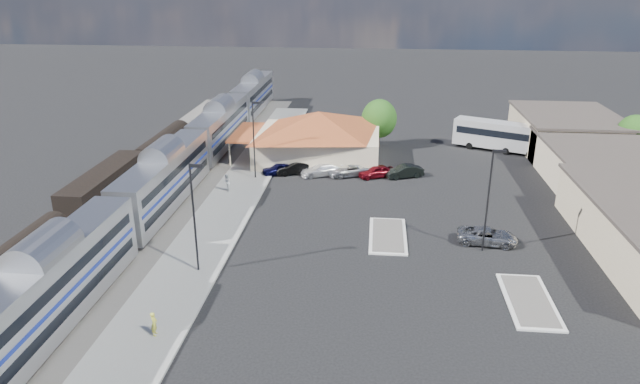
# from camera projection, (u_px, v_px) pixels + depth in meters

# --- Properties ---
(ground) EXTENTS (280.00, 280.00, 0.00)m
(ground) POSITION_uv_depth(u_px,v_px,m) (342.00, 244.00, 49.71)
(ground) COLOR black
(ground) RESTS_ON ground
(railbed) EXTENTS (16.00, 100.00, 0.12)m
(railbed) POSITION_uv_depth(u_px,v_px,m) (145.00, 201.00, 59.08)
(railbed) COLOR #4C4944
(railbed) RESTS_ON ground
(platform) EXTENTS (5.50, 92.00, 0.18)m
(platform) POSITION_uv_depth(u_px,v_px,m) (225.00, 211.00, 56.37)
(platform) COLOR gray
(platform) RESTS_ON ground
(passenger_train) EXTENTS (3.00, 104.00, 5.55)m
(passenger_train) POSITION_uv_depth(u_px,v_px,m) (165.00, 181.00, 56.35)
(passenger_train) COLOR silver
(passenger_train) RESTS_ON ground
(freight_cars) EXTENTS (2.80, 46.00, 4.00)m
(freight_cars) POSITION_uv_depth(u_px,v_px,m) (105.00, 190.00, 56.65)
(freight_cars) COLOR black
(freight_cars) RESTS_ON ground
(station_depot) EXTENTS (18.35, 12.24, 6.20)m
(station_depot) POSITION_uv_depth(u_px,v_px,m) (318.00, 136.00, 71.31)
(station_depot) COLOR beige
(station_depot) RESTS_ON ground
(buildings_east) EXTENTS (14.40, 51.40, 4.80)m
(buildings_east) POSITION_uv_depth(u_px,v_px,m) (618.00, 176.00, 59.56)
(buildings_east) COLOR #C6B28C
(buildings_east) RESTS_ON ground
(traffic_island_south) EXTENTS (3.30, 7.50, 0.21)m
(traffic_island_south) POSITION_uv_depth(u_px,v_px,m) (388.00, 235.00, 51.16)
(traffic_island_south) COLOR silver
(traffic_island_south) RESTS_ON ground
(traffic_island_north) EXTENTS (3.30, 7.50, 0.21)m
(traffic_island_north) POSITION_uv_depth(u_px,v_px,m) (529.00, 301.00, 40.94)
(traffic_island_north) COLOR silver
(traffic_island_north) RESTS_ON ground
(lamp_plat_s) EXTENTS (1.08, 0.25, 9.00)m
(lamp_plat_s) POSITION_uv_depth(u_px,v_px,m) (195.00, 210.00, 43.24)
(lamp_plat_s) COLOR black
(lamp_plat_s) RESTS_ON ground
(lamp_plat_n) EXTENTS (1.08, 0.25, 9.00)m
(lamp_plat_n) POSITION_uv_depth(u_px,v_px,m) (254.00, 134.00, 63.68)
(lamp_plat_n) COLOR black
(lamp_plat_n) RESTS_ON ground
(lamp_lot) EXTENTS (1.08, 0.25, 9.00)m
(lamp_lot) POSITION_uv_depth(u_px,v_px,m) (490.00, 192.00, 46.68)
(lamp_lot) COLOR black
(lamp_lot) RESTS_ON ground
(tree_east_c) EXTENTS (4.41, 4.41, 6.21)m
(tree_east_c) POSITION_uv_depth(u_px,v_px,m) (634.00, 135.00, 69.36)
(tree_east_c) COLOR #382314
(tree_east_c) RESTS_ON ground
(tree_depot) EXTENTS (4.71, 4.71, 6.63)m
(tree_depot) POSITION_uv_depth(u_px,v_px,m) (379.00, 119.00, 75.86)
(tree_depot) COLOR #382314
(tree_depot) RESTS_ON ground
(suv) EXTENTS (5.40, 2.95, 1.44)m
(suv) POSITION_uv_depth(u_px,v_px,m) (487.00, 236.00, 49.62)
(suv) COLOR #929499
(suv) RESTS_ON ground
(coach_bus) EXTENTS (12.02, 7.45, 3.86)m
(coach_bus) POSITION_uv_depth(u_px,v_px,m) (500.00, 135.00, 75.16)
(coach_bus) COLOR silver
(coach_bus) RESTS_ON ground
(person_a) EXTENTS (0.49, 0.66, 1.67)m
(person_a) POSITION_uv_depth(u_px,v_px,m) (154.00, 324.00, 36.66)
(person_a) COLOR gold
(person_a) RESTS_ON platform
(person_b) EXTENTS (0.91, 1.07, 1.93)m
(person_b) POSITION_uv_depth(u_px,v_px,m) (227.00, 183.00, 61.02)
(person_b) COLOR silver
(person_b) RESTS_ON platform
(parked_car_a) EXTENTS (4.37, 3.22, 1.39)m
(parked_car_a) POSITION_uv_depth(u_px,v_px,m) (279.00, 169.00, 66.85)
(parked_car_a) COLOR #0B0C39
(parked_car_a) RESTS_ON ground
(parked_car_b) EXTENTS (4.75, 3.08, 1.48)m
(parked_car_b) POSITION_uv_depth(u_px,v_px,m) (294.00, 168.00, 66.95)
(parked_car_b) COLOR black
(parked_car_b) RESTS_ON ground
(parked_car_c) EXTENTS (5.31, 3.75, 1.43)m
(parked_car_c) POSITION_uv_depth(u_px,v_px,m) (321.00, 170.00, 66.39)
(parked_car_c) COLOR white
(parked_car_c) RESTS_ON ground
(parked_car_d) EXTENTS (5.62, 4.04, 1.42)m
(parked_car_d) POSITION_uv_depth(u_px,v_px,m) (349.00, 170.00, 66.37)
(parked_car_d) COLOR gray
(parked_car_d) RESTS_ON ground
(parked_car_e) EXTENTS (4.58, 3.26, 1.45)m
(parked_car_e) POSITION_uv_depth(u_px,v_px,m) (376.00, 171.00, 65.79)
(parked_car_e) COLOR maroon
(parked_car_e) RESTS_ON ground
(parked_car_f) EXTENTS (4.68, 3.06, 1.46)m
(parked_car_f) POSITION_uv_depth(u_px,v_px,m) (404.00, 171.00, 65.77)
(parked_car_f) COLOR black
(parked_car_f) RESTS_ON ground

